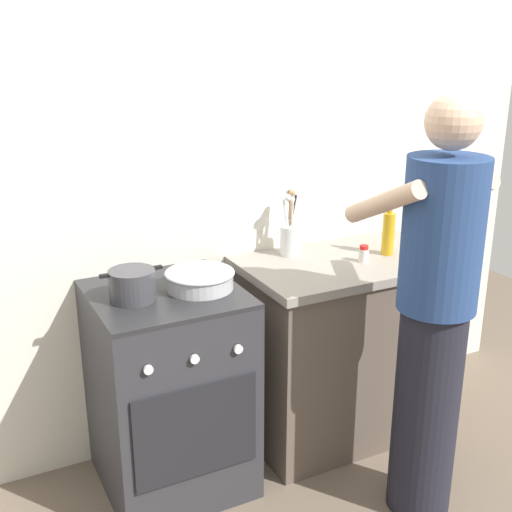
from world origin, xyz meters
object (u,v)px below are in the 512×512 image
Objects in this scene: mixing_bowl at (200,279)px; oil_bottle at (388,233)px; utensil_crock at (291,234)px; person at (434,317)px; stove_range at (170,390)px; pot at (132,285)px; spice_bottle at (364,254)px.

mixing_bowl is 0.96m from oil_bottle.
person is (0.17, -0.80, -0.14)m from utensil_crock.
stove_range is 3.63× the size of pot.
utensil_crock is at bearing 153.73° from oil_bottle.
oil_bottle is at bearing 0.58° from mixing_bowl.
oil_bottle is at bearing 13.27° from spice_bottle.
mixing_bowl is at bearing -1.62° from pot.
utensil_crock reaches higher than oil_bottle.
oil_bottle is at bearing -1.17° from stove_range.
oil_bottle is 0.66m from person.
stove_range is 1.14m from person.
pot is (-0.14, -0.02, 0.51)m from stove_range.
mixing_bowl is (0.28, -0.01, -0.02)m from pot.
pot is at bearing -170.16° from stove_range.
spice_bottle reaches higher than stove_range.
stove_range is 2.85× the size of utensil_crock.
oil_bottle reaches higher than mixing_bowl.
mixing_bowl is 0.17× the size of person.
utensil_crock is 0.19× the size of person.
utensil_crock is at bearing 21.28° from mixing_bowl.
utensil_crock is at bearing 13.94° from pot.
oil_bottle is at bearing -26.27° from utensil_crock.
mixing_bowl is 0.59m from utensil_crock.
spice_bottle is (0.94, -0.06, 0.49)m from stove_range.
pot reaches higher than spice_bottle.
stove_range is at bearing 9.84° from pot.
spice_bottle is 0.57m from person.
spice_bottle is at bearing -2.11° from mixing_bowl.
person reaches higher than oil_bottle.
oil_bottle is (0.17, 0.04, 0.07)m from spice_bottle.
spice_bottle is (0.80, -0.03, -0.00)m from mixing_bowl.
stove_range is 0.51m from mixing_bowl.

